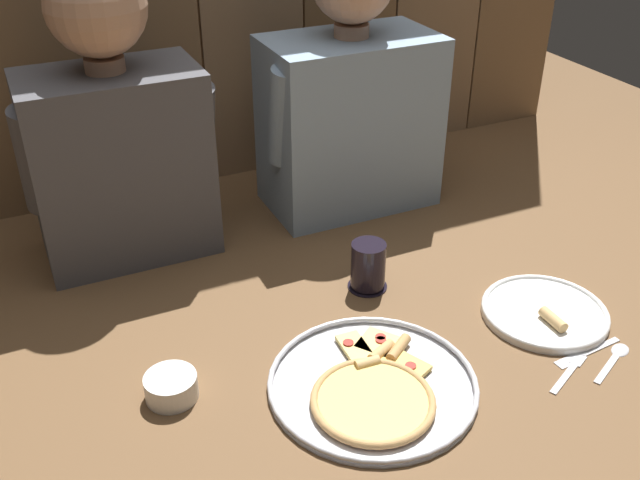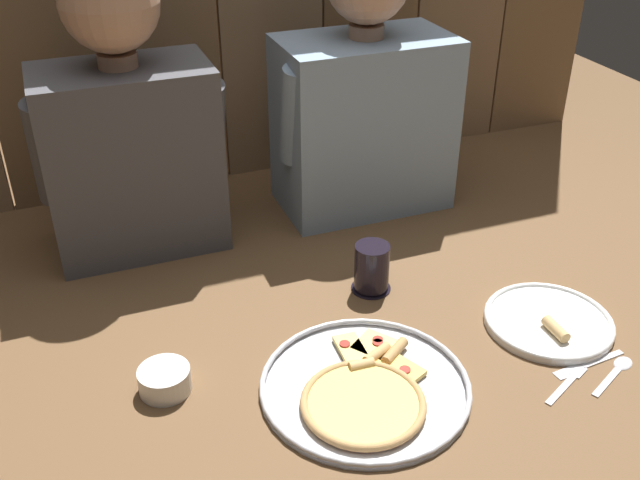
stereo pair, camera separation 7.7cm
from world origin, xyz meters
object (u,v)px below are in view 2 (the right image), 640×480
object	(u,v)px
drinking_glass	(372,268)
diner_right	(364,94)
dipping_bowl	(164,379)
diner_left	(126,118)
pizza_tray	(365,389)
dinner_plate	(549,321)

from	to	relation	value
drinking_glass	diner_right	bearing A→B (deg)	69.14
drinking_glass	dipping_bowl	bearing A→B (deg)	-161.86
dipping_bowl	drinking_glass	bearing A→B (deg)	18.14
diner_left	diner_right	distance (m)	0.55
dipping_bowl	diner_right	size ratio (longest dim) A/B	0.14
pizza_tray	diner_left	world-z (taller)	diner_left
dinner_plate	diner_right	distance (m)	0.68
dipping_bowl	diner_left	xyz separation A→B (m)	(0.05, 0.52, 0.28)
diner_right	pizza_tray	bearing A→B (deg)	-113.29
pizza_tray	drinking_glass	world-z (taller)	drinking_glass
pizza_tray	drinking_glass	xyz separation A→B (m)	(0.14, 0.28, 0.04)
pizza_tray	diner_left	bearing A→B (deg)	112.71
dinner_plate	pizza_tray	bearing A→B (deg)	-173.68
dinner_plate	diner_right	size ratio (longest dim) A/B	0.39
dinner_plate	dipping_bowl	world-z (taller)	dipping_bowl
pizza_tray	diner_right	xyz separation A→B (m)	(0.28, 0.65, 0.27)
diner_left	diner_right	world-z (taller)	diner_left
diner_left	pizza_tray	bearing A→B (deg)	-67.29
drinking_glass	diner_left	distance (m)	0.61
dinner_plate	dipping_bowl	size ratio (longest dim) A/B	2.74
dipping_bowl	diner_left	size ratio (longest dim) A/B	0.14
dinner_plate	diner_right	bearing A→B (deg)	102.27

